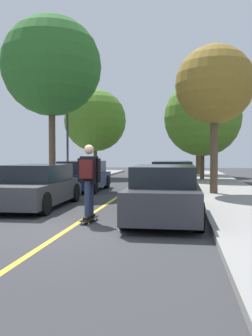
# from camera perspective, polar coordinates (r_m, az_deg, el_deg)

# --- Properties ---
(ground) EXTENTS (80.00, 80.00, 0.00)m
(ground) POSITION_cam_1_polar(r_m,az_deg,el_deg) (8.33, -8.91, -9.34)
(ground) COLOR #353538
(center_line) EXTENTS (0.12, 39.20, 0.01)m
(center_line) POSITION_cam_1_polar(r_m,az_deg,el_deg) (12.15, -3.18, -5.71)
(center_line) COLOR gold
(center_line) RESTS_ON ground
(parked_car_left_nearest) EXTENTS (1.93, 4.39, 1.34)m
(parked_car_left_nearest) POSITION_cam_1_polar(r_m,az_deg,el_deg) (11.88, -13.76, -2.81)
(parked_car_left_nearest) COLOR #38383D
(parked_car_left_nearest) RESTS_ON ground
(parked_car_left_near) EXTENTS (1.97, 4.05, 1.36)m
(parked_car_left_near) POSITION_cam_1_polar(r_m,az_deg,el_deg) (17.01, -6.78, -1.23)
(parked_car_left_near) COLOR navy
(parked_car_left_near) RESTS_ON ground
(parked_car_right_nearest) EXTENTS (1.81, 4.55, 1.37)m
(parked_car_right_nearest) POSITION_cam_1_polar(r_m,az_deg,el_deg) (9.50, 6.06, -3.83)
(parked_car_right_nearest) COLOR #38383D
(parked_car_right_nearest) RESTS_ON ground
(parked_car_right_near) EXTENTS (2.04, 4.20, 1.37)m
(parked_car_right_near) POSITION_cam_1_polar(r_m,az_deg,el_deg) (16.16, 7.13, -1.37)
(parked_car_right_near) COLOR #196066
(parked_car_right_near) RESTS_ON ground
(street_tree_left_nearest) EXTENTS (4.77, 4.77, 8.15)m
(street_tree_left_nearest) POSITION_cam_1_polar(r_m,az_deg,el_deg) (18.59, -11.48, 15.21)
(street_tree_left_nearest) COLOR brown
(street_tree_left_nearest) RESTS_ON sidewalk_left
(street_tree_left_near) EXTENTS (4.46, 4.46, 6.22)m
(street_tree_left_near) POSITION_cam_1_polar(r_m,az_deg,el_deg) (26.80, -4.80, 7.36)
(street_tree_left_near) COLOR brown
(street_tree_left_near) RESTS_ON sidewalk_left
(street_tree_right_nearest) EXTENTS (3.07, 3.07, 5.78)m
(street_tree_right_nearest) POSITION_cam_1_polar(r_m,az_deg,el_deg) (15.07, 13.59, 12.39)
(street_tree_right_nearest) COLOR brown
(street_tree_right_nearest) RESTS_ON sidewalk_right
(street_tree_right_near) EXTENTS (4.72, 4.72, 6.14)m
(street_tree_right_near) POSITION_cam_1_polar(r_m,az_deg,el_deg) (23.17, 11.80, 7.64)
(street_tree_right_near) COLOR #4C3823
(street_tree_right_near) RESTS_ON sidewalk_right
(street_tree_right_far) EXTENTS (3.86, 3.86, 6.26)m
(street_tree_right_far) POSITION_cam_1_polar(r_m,az_deg,el_deg) (29.28, 11.15, 7.50)
(street_tree_right_far) COLOR #4C3823
(street_tree_right_far) RESTS_ON sidewalk_right
(streetlamp) EXTENTS (0.36, 0.24, 5.05)m
(streetlamp) POSITION_cam_1_polar(r_m,az_deg,el_deg) (20.67, -9.08, 5.94)
(streetlamp) COLOR #38383D
(streetlamp) RESTS_ON sidewalk_left
(skateboard) EXTENTS (0.27, 0.85, 0.10)m
(skateboard) POSITION_cam_1_polar(r_m,az_deg,el_deg) (9.07, -5.73, -7.83)
(skateboard) COLOR black
(skateboard) RESTS_ON ground
(skateboarder) EXTENTS (0.58, 0.70, 1.78)m
(skateboarder) POSITION_cam_1_polar(r_m,az_deg,el_deg) (8.92, -5.82, -1.33)
(skateboarder) COLOR black
(skateboarder) RESTS_ON skateboard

